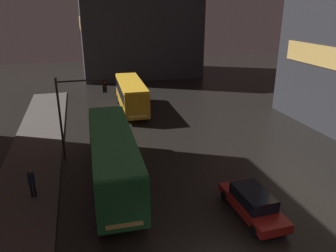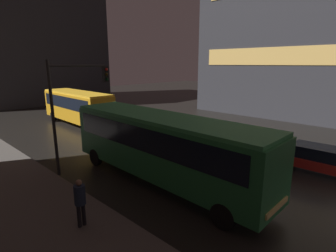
{
  "view_description": "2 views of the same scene",
  "coord_description": "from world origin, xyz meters",
  "px_view_note": "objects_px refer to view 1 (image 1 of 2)",
  "views": [
    {
      "loc": [
        -5.11,
        -9.31,
        10.75
      ],
      "look_at": [
        0.54,
        11.56,
        2.76
      ],
      "focal_mm": 35.0,
      "sensor_mm": 36.0,
      "label": 1
    },
    {
      "loc": [
        -12.4,
        0.83,
        5.87
      ],
      "look_at": [
        0.45,
        12.84,
        1.67
      ],
      "focal_mm": 28.0,
      "sensor_mm": 36.0,
      "label": 2
    }
  ],
  "objects_px": {
    "car_taxi": "(253,203)",
    "traffic_light_main": "(76,103)",
    "bus_near": "(113,153)",
    "pedestrian_mid": "(31,180)",
    "bus_far": "(131,93)"
  },
  "relations": [
    {
      "from": "traffic_light_main",
      "to": "bus_far",
      "type": "bearing_deg",
      "value": 61.64
    },
    {
      "from": "bus_near",
      "to": "traffic_light_main",
      "type": "relative_size",
      "value": 1.93
    },
    {
      "from": "bus_near",
      "to": "car_taxi",
      "type": "height_order",
      "value": "bus_near"
    },
    {
      "from": "car_taxi",
      "to": "traffic_light_main",
      "type": "xyz_separation_m",
      "value": [
        -8.81,
        10.11,
        3.38
      ]
    },
    {
      "from": "bus_near",
      "to": "car_taxi",
      "type": "xyz_separation_m",
      "value": [
        6.85,
        -5.4,
        -1.36
      ]
    },
    {
      "from": "bus_far",
      "to": "traffic_light_main",
      "type": "xyz_separation_m",
      "value": [
        -5.5,
        -10.19,
        2.13
      ]
    },
    {
      "from": "bus_far",
      "to": "pedestrian_mid",
      "type": "height_order",
      "value": "bus_far"
    },
    {
      "from": "car_taxi",
      "to": "pedestrian_mid",
      "type": "bearing_deg",
      "value": -23.89
    },
    {
      "from": "traffic_light_main",
      "to": "pedestrian_mid",
      "type": "bearing_deg",
      "value": -117.88
    },
    {
      "from": "pedestrian_mid",
      "to": "bus_near",
      "type": "bearing_deg",
      "value": 33.59
    },
    {
      "from": "bus_far",
      "to": "car_taxi",
      "type": "height_order",
      "value": "bus_far"
    },
    {
      "from": "bus_near",
      "to": "pedestrian_mid",
      "type": "relative_size",
      "value": 6.5
    },
    {
      "from": "bus_near",
      "to": "bus_far",
      "type": "xyz_separation_m",
      "value": [
        3.53,
        14.9,
        -0.11
      ]
    },
    {
      "from": "traffic_light_main",
      "to": "car_taxi",
      "type": "bearing_deg",
      "value": -48.92
    },
    {
      "from": "bus_near",
      "to": "car_taxi",
      "type": "distance_m",
      "value": 8.83
    }
  ]
}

